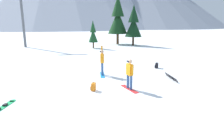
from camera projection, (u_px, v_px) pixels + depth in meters
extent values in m
plane|color=white|center=(112.00, 92.00, 9.96)|extent=(800.00, 800.00, 0.00)
cube|color=red|center=(129.00, 89.00, 10.44)|extent=(0.78, 1.51, 0.02)
cylinder|color=#335184|center=(131.00, 83.00, 10.21)|extent=(0.15, 0.15, 0.82)
cylinder|color=#335184|center=(128.00, 81.00, 10.49)|extent=(0.15, 0.15, 0.82)
cube|color=orange|center=(130.00, 70.00, 10.20)|extent=(0.36, 0.46, 0.63)
cylinder|color=orange|center=(132.00, 70.00, 9.97)|extent=(0.11, 0.11, 0.58)
cylinder|color=orange|center=(127.00, 68.00, 10.41)|extent=(0.11, 0.11, 0.58)
sphere|color=tan|center=(130.00, 61.00, 10.09)|extent=(0.24, 0.24, 0.24)
cube|color=black|center=(128.00, 61.00, 10.03)|extent=(0.10, 0.17, 0.08)
cube|color=#1E8CD8|center=(102.00, 75.00, 13.26)|extent=(0.34, 1.52, 0.02)
cylinder|color=#335184|center=(102.00, 69.00, 13.00)|extent=(0.15, 0.15, 0.90)
cylinder|color=#335184|center=(102.00, 68.00, 13.31)|extent=(0.15, 0.15, 0.90)
cube|color=orange|center=(102.00, 58.00, 12.99)|extent=(0.26, 0.41, 0.64)
cylinder|color=orange|center=(102.00, 59.00, 12.73)|extent=(0.11, 0.11, 0.58)
cylinder|color=orange|center=(102.00, 50.00, 13.12)|extent=(0.11, 0.11, 0.60)
sphere|color=tan|center=(102.00, 52.00, 12.89)|extent=(0.24, 0.24, 0.24)
cube|color=black|center=(100.00, 52.00, 12.87)|extent=(0.05, 0.17, 0.08)
cube|color=#19B259|center=(2.00, 108.00, 8.11)|extent=(0.66, 1.52, 0.02)
cylinder|color=#19B259|center=(13.00, 101.00, 8.84)|extent=(0.35, 0.35, 0.02)
cube|color=black|center=(5.00, 105.00, 8.32)|extent=(0.19, 0.23, 0.07)
cube|color=black|center=(171.00, 77.00, 12.30)|extent=(0.18, 1.60, 0.25)
cylinder|color=black|center=(166.00, 74.00, 13.08)|extent=(0.16, 0.28, 0.25)
cylinder|color=black|center=(177.00, 81.00, 11.53)|extent=(0.16, 0.28, 0.25)
cube|color=black|center=(169.00, 76.00, 12.52)|extent=(0.13, 0.20, 0.16)
cube|color=black|center=(172.00, 78.00, 12.06)|extent=(0.13, 0.20, 0.16)
cube|color=black|center=(157.00, 66.00, 15.25)|extent=(0.34, 0.38, 0.44)
cube|color=black|center=(155.00, 66.00, 15.32)|extent=(0.17, 0.22, 0.20)
cylinder|color=black|center=(157.00, 63.00, 15.20)|extent=(0.08, 0.12, 0.02)
cube|color=orange|center=(94.00, 87.00, 10.18)|extent=(0.28, 0.36, 0.44)
cube|color=#A85613|center=(91.00, 88.00, 10.21)|extent=(0.12, 0.23, 0.20)
cylinder|color=black|center=(93.00, 83.00, 10.13)|extent=(0.06, 0.12, 0.02)
cylinder|color=#472D19|center=(93.00, 45.00, 27.27)|extent=(0.21, 0.21, 0.91)
cone|color=#194723|center=(93.00, 36.00, 26.96)|extent=(1.39, 1.39, 1.93)
cone|color=#194723|center=(93.00, 26.00, 26.67)|extent=(0.90, 0.90, 1.77)
cylinder|color=#472D19|center=(133.00, 41.00, 30.49)|extent=(0.33, 0.33, 1.47)
cone|color=black|center=(133.00, 27.00, 30.00)|extent=(2.77, 2.77, 3.12)
cone|color=black|center=(134.00, 13.00, 29.52)|extent=(1.80, 1.80, 2.86)
cylinder|color=#472D19|center=(118.00, 39.00, 32.27)|extent=(0.42, 0.42, 1.87)
cone|color=#143819|center=(118.00, 22.00, 31.63)|extent=(3.38, 3.38, 3.97)
cone|color=#143819|center=(118.00, 5.00, 31.03)|extent=(2.19, 2.19, 3.64)
cylinder|color=#595B60|center=(22.00, 15.00, 27.46)|extent=(0.36, 0.36, 9.88)
cone|color=#8C93A3|center=(6.00, 6.00, 237.29)|extent=(117.82, 117.82, 50.15)
cone|color=#B2B7C6|center=(174.00, 8.00, 251.52)|extent=(88.56, 88.56, 46.60)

